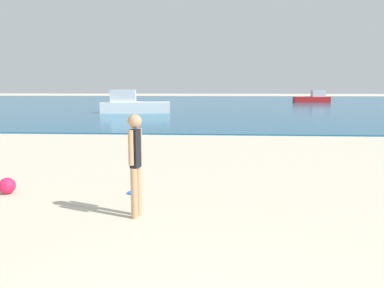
{
  "coord_description": "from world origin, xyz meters",
  "views": [
    {
      "loc": [
        0.24,
        -1.12,
        2.06
      ],
      "look_at": [
        -0.31,
        7.18,
        0.79
      ],
      "focal_mm": 35.76,
      "sensor_mm": 36.0,
      "label": 1
    }
  ],
  "objects": [
    {
      "name": "beach_ball",
      "position": [
        -3.79,
        5.78,
        0.16
      ],
      "size": [
        0.31,
        0.31,
        0.31
      ],
      "primitive_type": "sphere",
      "color": "#E51E4C",
      "rests_on": "ground"
    },
    {
      "name": "person_standing",
      "position": [
        -1.02,
        4.65,
        0.93
      ],
      "size": [
        0.22,
        0.37,
        1.64
      ],
      "rotation": [
        0.0,
        0.0,
        1.32
      ],
      "color": "tan",
      "rests_on": "ground"
    },
    {
      "name": "frisbee",
      "position": [
        -1.35,
        5.96,
        0.01
      ],
      "size": [
        0.27,
        0.27,
        0.03
      ],
      "primitive_type": "cylinder",
      "color": "blue",
      "rests_on": "ground"
    },
    {
      "name": "water",
      "position": [
        0.0,
        44.84,
        0.03
      ],
      "size": [
        160.0,
        60.0,
        0.06
      ],
      "primitive_type": "cube",
      "color": "#14567F",
      "rests_on": "ground"
    },
    {
      "name": "boat_far",
      "position": [
        11.9,
        46.62,
        0.56
      ],
      "size": [
        4.32,
        1.59,
        1.45
      ],
      "rotation": [
        0.0,
        0.0,
        3.19
      ],
      "color": "red",
      "rests_on": "water"
    },
    {
      "name": "boat_near",
      "position": [
        -6.0,
        27.05,
        0.65
      ],
      "size": [
        5.23,
        2.27,
        1.72
      ],
      "rotation": [
        0.0,
        0.0,
        0.13
      ],
      "color": "white",
      "rests_on": "water"
    }
  ]
}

